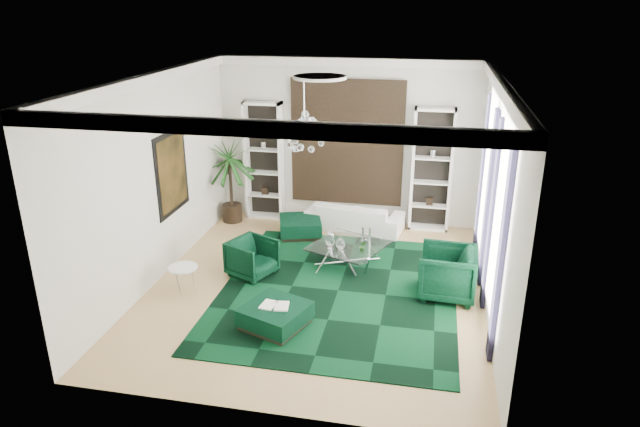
% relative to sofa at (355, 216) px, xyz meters
% --- Properties ---
extents(floor, '(6.00, 7.00, 0.02)m').
position_rel_sofa_xyz_m(floor, '(-0.29, -2.91, -0.33)').
color(floor, tan).
rests_on(floor, ground).
extents(ceiling, '(6.00, 7.00, 0.02)m').
position_rel_sofa_xyz_m(ceiling, '(-0.29, -2.91, 3.49)').
color(ceiling, white).
rests_on(ceiling, ground).
extents(wall_back, '(6.00, 0.02, 3.80)m').
position_rel_sofa_xyz_m(wall_back, '(-0.29, 0.60, 1.58)').
color(wall_back, silver).
rests_on(wall_back, ground).
extents(wall_front, '(6.00, 0.02, 3.80)m').
position_rel_sofa_xyz_m(wall_front, '(-0.29, -6.42, 1.58)').
color(wall_front, silver).
rests_on(wall_front, ground).
extents(wall_left, '(0.02, 7.00, 3.80)m').
position_rel_sofa_xyz_m(wall_left, '(-3.30, -2.91, 1.58)').
color(wall_left, silver).
rests_on(wall_left, ground).
extents(wall_right, '(0.02, 7.00, 3.80)m').
position_rel_sofa_xyz_m(wall_right, '(2.72, -2.91, 1.58)').
color(wall_right, silver).
rests_on(wall_right, ground).
extents(crown_molding, '(6.00, 7.00, 0.18)m').
position_rel_sofa_xyz_m(crown_molding, '(-0.29, -2.91, 3.38)').
color(crown_molding, white).
rests_on(crown_molding, ceiling).
extents(ceiling_medallion, '(0.90, 0.90, 0.05)m').
position_rel_sofa_xyz_m(ceiling_medallion, '(-0.29, -2.61, 3.45)').
color(ceiling_medallion, white).
rests_on(ceiling_medallion, ceiling).
extents(tapestry, '(2.50, 0.06, 2.80)m').
position_rel_sofa_xyz_m(tapestry, '(-0.29, 0.55, 1.58)').
color(tapestry, black).
rests_on(tapestry, wall_back).
extents(shelving_left, '(0.90, 0.38, 2.80)m').
position_rel_sofa_xyz_m(shelving_left, '(-2.24, 0.40, 1.08)').
color(shelving_left, white).
rests_on(shelving_left, floor).
extents(shelving_right, '(0.90, 0.38, 2.80)m').
position_rel_sofa_xyz_m(shelving_right, '(1.66, 0.40, 1.08)').
color(shelving_right, white).
rests_on(shelving_right, floor).
extents(painting, '(0.04, 1.30, 1.60)m').
position_rel_sofa_xyz_m(painting, '(-3.26, -2.31, 1.53)').
color(painting, black).
rests_on(painting, wall_left).
extents(window_near, '(0.03, 1.10, 2.90)m').
position_rel_sofa_xyz_m(window_near, '(2.70, -3.81, 1.58)').
color(window_near, white).
rests_on(window_near, wall_right).
extents(curtain_near_a, '(0.07, 0.30, 3.25)m').
position_rel_sofa_xyz_m(curtain_near_a, '(2.67, -4.59, 1.33)').
color(curtain_near_a, black).
rests_on(curtain_near_a, floor).
extents(curtain_near_b, '(0.07, 0.30, 3.25)m').
position_rel_sofa_xyz_m(curtain_near_b, '(2.67, -3.03, 1.33)').
color(curtain_near_b, black).
rests_on(curtain_near_b, floor).
extents(window_far, '(0.03, 1.10, 2.90)m').
position_rel_sofa_xyz_m(window_far, '(2.70, -1.41, 1.58)').
color(window_far, white).
rests_on(window_far, wall_right).
extents(curtain_far_a, '(0.07, 0.30, 3.25)m').
position_rel_sofa_xyz_m(curtain_far_a, '(2.67, -2.19, 1.33)').
color(curtain_far_a, black).
rests_on(curtain_far_a, floor).
extents(curtain_far_b, '(0.07, 0.30, 3.25)m').
position_rel_sofa_xyz_m(curtain_far_b, '(2.67, -0.63, 1.33)').
color(curtain_far_b, black).
rests_on(curtain_far_b, floor).
extents(rug, '(4.20, 5.00, 0.02)m').
position_rel_sofa_xyz_m(rug, '(0.13, -3.02, -0.31)').
color(rug, black).
rests_on(rug, floor).
extents(sofa, '(2.28, 1.17, 0.64)m').
position_rel_sofa_xyz_m(sofa, '(0.00, 0.00, 0.00)').
color(sofa, white).
rests_on(sofa, floor).
extents(armchair_left, '(1.04, 1.03, 0.72)m').
position_rel_sofa_xyz_m(armchair_left, '(-1.60, -2.68, 0.04)').
color(armchair_left, black).
rests_on(armchair_left, floor).
extents(armchair_right, '(1.05, 1.02, 0.91)m').
position_rel_sofa_xyz_m(armchair_right, '(2.04, -2.79, 0.13)').
color(armchair_right, black).
rests_on(armchair_right, floor).
extents(coffee_table, '(1.67, 1.67, 0.44)m').
position_rel_sofa_xyz_m(coffee_table, '(0.14, -1.92, -0.10)').
color(coffee_table, white).
rests_on(coffee_table, floor).
extents(ottoman_side, '(1.12, 1.12, 0.40)m').
position_rel_sofa_xyz_m(ottoman_side, '(-1.14, -0.59, -0.12)').
color(ottoman_side, black).
rests_on(ottoman_side, floor).
extents(ottoman_front, '(1.21, 1.21, 0.37)m').
position_rel_sofa_xyz_m(ottoman_front, '(-0.67, -4.38, -0.13)').
color(ottoman_front, black).
rests_on(ottoman_front, floor).
extents(book, '(0.46, 0.31, 0.03)m').
position_rel_sofa_xyz_m(book, '(-0.67, -4.38, 0.07)').
color(book, white).
rests_on(book, ottoman_front).
extents(side_table, '(0.63, 0.63, 0.50)m').
position_rel_sofa_xyz_m(side_table, '(-2.59, -3.61, -0.07)').
color(side_table, white).
rests_on(side_table, floor).
extents(palm, '(1.89, 1.89, 2.52)m').
position_rel_sofa_xyz_m(palm, '(-2.94, -0.04, 0.94)').
color(palm, '#184516').
rests_on(palm, floor).
extents(chandelier, '(1.01, 1.01, 0.71)m').
position_rel_sofa_xyz_m(chandelier, '(-0.54, -2.73, 2.53)').
color(chandelier, white).
rests_on(chandelier, ceiling).
extents(table_plant, '(0.15, 0.13, 0.23)m').
position_rel_sofa_xyz_m(table_plant, '(0.46, -2.19, 0.24)').
color(table_plant, '#184516').
rests_on(table_plant, coffee_table).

